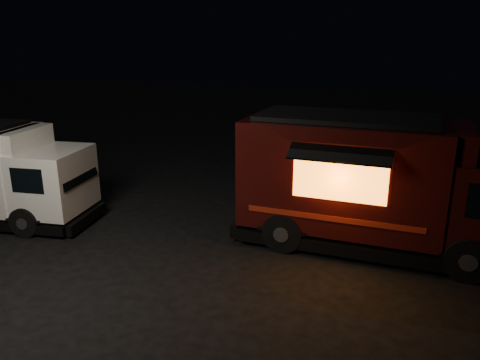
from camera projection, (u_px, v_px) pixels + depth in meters
The scene contains 2 objects.
ground at pixel (137, 245), 12.00m from camera, with size 80.00×80.00×0.00m, color black.
red_truck at pixel (381, 184), 11.47m from camera, with size 7.09×2.61×3.30m, color #33090A, non-canonical shape.
Camera 1 is at (5.19, -10.02, 5.13)m, focal length 35.00 mm.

